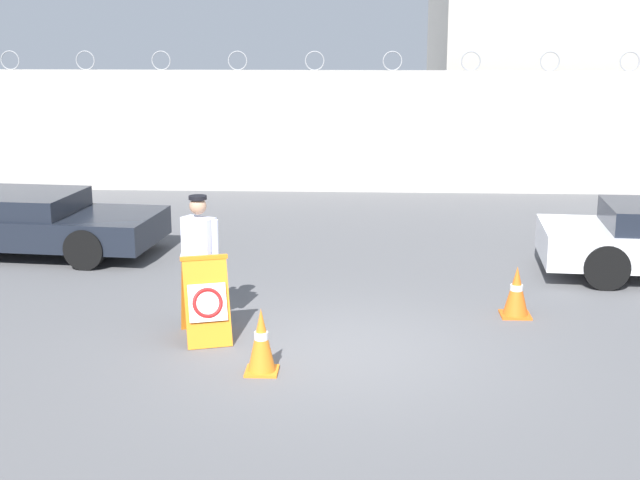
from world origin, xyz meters
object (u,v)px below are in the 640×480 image
Objects in this scene: traffic_cone_mid at (516,292)px; parked_car_front_coupe at (23,221)px; traffic_cone_near at (261,341)px; barricade_sign at (206,298)px; security_guard at (200,253)px.

parked_car_front_coupe is at bearing 158.66° from traffic_cone_mid.
parked_car_front_coupe is at bearing 131.75° from traffic_cone_near.
parked_car_front_coupe is (-4.02, 4.33, 0.03)m from barricade_sign.
traffic_cone_near is at bearing -145.61° from traffic_cone_mid.
barricade_sign is 5.91m from parked_car_front_coupe.
security_guard is 5.39m from parked_car_front_coupe.
parked_car_front_coupe is (-4.86, 5.44, 0.19)m from traffic_cone_near.
barricade_sign is 0.23× the size of parked_car_front_coupe.
barricade_sign is at bearing 127.15° from traffic_cone_near.
parked_car_front_coupe reaches higher than traffic_cone_near.
traffic_cone_mid is at bearing 34.39° from traffic_cone_near.
traffic_cone_near is at bearing 148.26° from security_guard.
traffic_cone_near is 0.16× the size of parked_car_front_coupe.
security_guard is at bearing -172.52° from traffic_cone_mid.
barricade_sign reaches higher than traffic_cone_mid.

